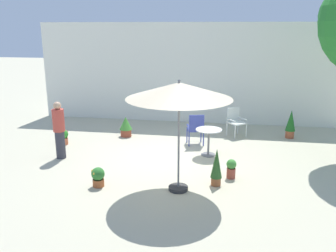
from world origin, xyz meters
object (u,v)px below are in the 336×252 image
Objects in this scene: potted_plant_4 at (98,176)px; cafe_table_0 at (209,137)px; patio_umbrella_0 at (179,92)px; potted_plant_3 at (64,136)px; potted_plant_1 at (231,168)px; potted_plant_5 at (291,123)px; patio_chair_0 at (235,120)px; potted_plant_0 at (126,126)px; patio_chair_1 at (196,127)px; potted_plant_2 at (216,166)px; standing_person at (59,130)px.

cafe_table_0 is at bearing 46.33° from potted_plant_4.
potted_plant_4 is (-1.83, -0.11, -1.99)m from patio_umbrella_0.
potted_plant_4 is at bearing -52.22° from potted_plant_3.
potted_plant_5 is at bearing 62.07° from potted_plant_1.
patio_chair_0 reaches higher than potted_plant_4.
potted_plant_0 is 1.40× the size of potted_plant_1.
potted_plant_5 is (7.02, 1.86, 0.23)m from potted_plant_3.
patio_chair_1 is 1.46× the size of potted_plant_0.
potted_plant_2 reaches higher than cafe_table_0.
patio_chair_0 is at bearing 73.60° from patio_umbrella_0.
patio_chair_0 is at bearing 19.03° from potted_plant_3.
patio_umbrella_0 reaches higher than standing_person.
potted_plant_5 is 0.58× the size of standing_person.
patio_chair_1 is 0.61× the size of standing_person.
potted_plant_4 is at bearing -162.09° from potted_plant_1.
potted_plant_3 is 3.44m from potted_plant_4.
potted_plant_1 is (0.63, -1.51, -0.28)m from cafe_table_0.
cafe_table_0 reaches higher than potted_plant_4.
patio_umbrella_0 is 3.73× the size of potted_plant_0.
potted_plant_5 is at bearing 42.98° from potted_plant_4.
patio_chair_1 is at bearing 60.02° from potted_plant_4.
potted_plant_5 reaches higher than potted_plant_3.
patio_umbrella_0 is 5.45× the size of potted_plant_4.
cafe_table_0 is 2.19m from patio_chair_0.
potted_plant_5 is at bearing 24.40° from standing_person.
patio_chair_0 is 0.59× the size of standing_person.
cafe_table_0 is at bearing -62.97° from patio_chair_1.
cafe_table_0 is 1.61× the size of potted_plant_3.
cafe_table_0 is at bearing 98.32° from potted_plant_2.
potted_plant_5 is 7.23m from standing_person.
potted_plant_3 is at bearing 154.98° from potted_plant_2.
standing_person is at bearing -148.55° from patio_chair_0.
potted_plant_3 is at bearing -171.27° from patio_chair_1.
patio_chair_1 reaches higher than potted_plant_4.
potted_plant_4 is at bearing -124.68° from patio_chair_0.
patio_umbrella_0 reaches higher than patio_chair_1.
patio_umbrella_0 is 3.24× the size of cafe_table_0.
cafe_table_0 reaches higher than potted_plant_1.
potted_plant_3 is at bearing 111.51° from standing_person.
standing_person reaches higher than patio_chair_1.
potted_plant_2 is (0.73, -2.84, -0.10)m from patio_chair_1.
patio_chair_1 is (-0.44, 0.86, 0.03)m from cafe_table_0.
standing_person is (-6.58, -2.99, 0.33)m from potted_plant_5.
patio_chair_0 reaches higher than potted_plant_3.
cafe_table_0 is 3.13m from potted_plant_0.
standing_person is at bearing 172.38° from potted_plant_1.
potted_plant_1 is at bearing 17.91° from potted_plant_4.
patio_chair_1 reaches higher than cafe_table_0.
patio_chair_1 is 2.62m from potted_plant_1.
patio_chair_1 is (-1.21, -1.19, 0.02)m from patio_chair_0.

